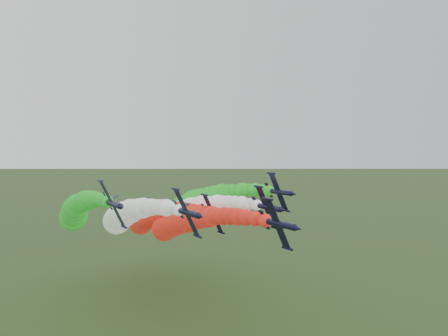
{
  "coord_description": "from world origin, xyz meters",
  "views": [
    {
      "loc": [
        -43.66,
        -81.88,
        48.03
      ],
      "look_at": [
        4.24,
        -1.74,
        43.69
      ],
      "focal_mm": 35.0,
      "sensor_mm": 36.0,
      "label": 1
    }
  ],
  "objects": [
    {
      "name": "jet_inner_right",
      "position": [
        17.95,
        47.54,
        26.74
      ],
      "size": [
        13.38,
        78.99,
        21.6
      ],
      "rotation": [
        0.0,
        1.12,
        0.0
      ],
      "color": "black",
      "rests_on": "ground"
    },
    {
      "name": "jet_trail",
      "position": [
        12.17,
        63.14,
        23.46
      ],
      "size": [
        14.28,
        79.89,
        22.5
      ],
      "rotation": [
        0.0,
        1.12,
        0.0
      ],
      "color": "black",
      "rests_on": "ground"
    },
    {
      "name": "jet_outer_right",
      "position": [
        27.13,
        55.48,
        28.88
      ],
      "size": [
        14.21,
        79.82,
        22.42
      ],
      "rotation": [
        0.0,
        1.12,
        0.0
      ],
      "color": "black",
      "rests_on": "ground"
    },
    {
      "name": "jet_lead",
      "position": [
        9.39,
        31.27,
        26.38
      ],
      "size": [
        13.42,
        79.03,
        21.64
      ],
      "rotation": [
        0.0,
        1.12,
        0.0
      ],
      "color": "black",
      "rests_on": "ground"
    },
    {
      "name": "jet_outer_left",
      "position": [
        -14.53,
        54.28,
        28.98
      ],
      "size": [
        14.0,
        79.61,
        22.22
      ],
      "rotation": [
        0.0,
        1.12,
        0.0
      ],
      "color": "black",
      "rests_on": "ground"
    },
    {
      "name": "jet_inner_left",
      "position": [
        -2.76,
        45.13,
        27.51
      ],
      "size": [
        13.2,
        78.81,
        21.41
      ],
      "rotation": [
        0.0,
        1.12,
        0.0
      ],
      "color": "black",
      "rests_on": "ground"
    }
  ]
}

